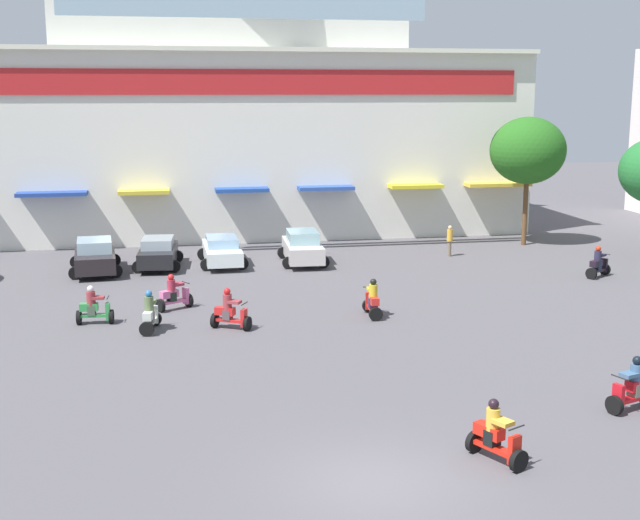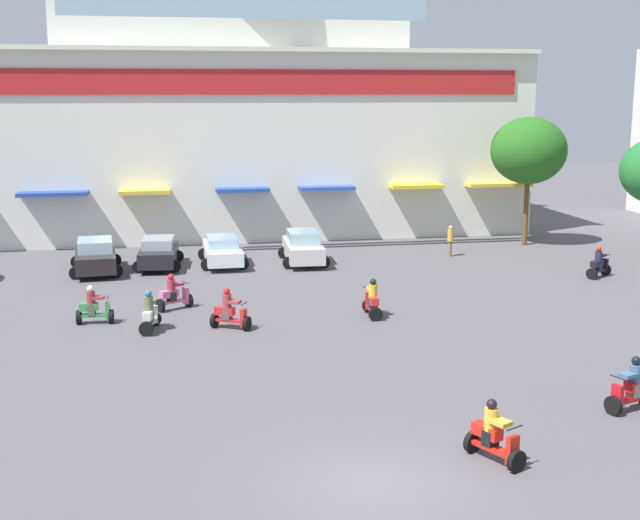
{
  "view_description": "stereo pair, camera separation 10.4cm",
  "coord_description": "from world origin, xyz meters",
  "px_view_note": "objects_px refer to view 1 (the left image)",
  "views": [
    {
      "loc": [
        -4.31,
        -16.58,
        8.41
      ],
      "look_at": [
        2.0,
        16.67,
        1.61
      ],
      "focal_mm": 47.42,
      "sensor_mm": 36.0,
      "label": 1
    },
    {
      "loc": [
        -4.21,
        -16.6,
        8.41
      ],
      "look_at": [
        2.0,
        16.67,
        1.61
      ],
      "focal_mm": 47.42,
      "sensor_mm": 36.0,
      "label": 2
    }
  ],
  "objects_px": {
    "scooter_rider_0": "(230,313)",
    "scooter_rider_7": "(496,436)",
    "parked_car_1": "(158,253)",
    "parked_car_3": "(303,247)",
    "scooter_rider_3": "(94,308)",
    "scooter_rider_9": "(373,301)",
    "parked_car_0": "(95,256)",
    "scooter_rider_4": "(598,264)",
    "scooter_rider_6": "(633,388)",
    "scooter_rider_1": "(174,295)",
    "plaza_tree_3": "(528,151)",
    "parked_car_2": "(222,250)",
    "scooter_rider_2": "(150,315)",
    "pedestrian_0": "(450,239)"
  },
  "relations": [
    {
      "from": "parked_car_1",
      "to": "parked_car_2",
      "type": "xyz_separation_m",
      "value": [
        3.09,
        0.14,
        -0.03
      ]
    },
    {
      "from": "scooter_rider_7",
      "to": "scooter_rider_1",
      "type": "bearing_deg",
      "value": 114.5
    },
    {
      "from": "plaza_tree_3",
      "to": "parked_car_2",
      "type": "relative_size",
      "value": 1.59
    },
    {
      "from": "parked_car_1",
      "to": "scooter_rider_7",
      "type": "bearing_deg",
      "value": -72.16
    },
    {
      "from": "parked_car_2",
      "to": "scooter_rider_0",
      "type": "xyz_separation_m",
      "value": [
        -0.57,
        -11.54,
        -0.11
      ]
    },
    {
      "from": "scooter_rider_0",
      "to": "scooter_rider_2",
      "type": "distance_m",
      "value": 2.82
    },
    {
      "from": "scooter_rider_6",
      "to": "scooter_rider_2",
      "type": "bearing_deg",
      "value": 141.57
    },
    {
      "from": "parked_car_3",
      "to": "scooter_rider_3",
      "type": "relative_size",
      "value": 2.97
    },
    {
      "from": "scooter_rider_0",
      "to": "scooter_rider_6",
      "type": "bearing_deg",
      "value": -44.87
    },
    {
      "from": "plaza_tree_3",
      "to": "parked_car_2",
      "type": "xyz_separation_m",
      "value": [
        -16.88,
        -2.37,
        -4.48
      ]
    },
    {
      "from": "plaza_tree_3",
      "to": "scooter_rider_9",
      "type": "height_order",
      "value": "plaza_tree_3"
    },
    {
      "from": "scooter_rider_0",
      "to": "scooter_rider_4",
      "type": "xyz_separation_m",
      "value": [
        17.31,
        5.46,
        -0.0
      ]
    },
    {
      "from": "scooter_rider_0",
      "to": "parked_car_1",
      "type": "bearing_deg",
      "value": 102.45
    },
    {
      "from": "scooter_rider_3",
      "to": "scooter_rider_4",
      "type": "xyz_separation_m",
      "value": [
        22.15,
        3.86,
        0.01
      ]
    },
    {
      "from": "parked_car_1",
      "to": "scooter_rider_4",
      "type": "height_order",
      "value": "scooter_rider_4"
    },
    {
      "from": "parked_car_3",
      "to": "scooter_rider_3",
      "type": "height_order",
      "value": "parked_car_3"
    },
    {
      "from": "scooter_rider_3",
      "to": "scooter_rider_4",
      "type": "height_order",
      "value": "scooter_rider_4"
    },
    {
      "from": "parked_car_0",
      "to": "parked_car_3",
      "type": "relative_size",
      "value": 1.02
    },
    {
      "from": "scooter_rider_0",
      "to": "scooter_rider_9",
      "type": "height_order",
      "value": "same"
    },
    {
      "from": "plaza_tree_3",
      "to": "scooter_rider_1",
      "type": "bearing_deg",
      "value": -151.03
    },
    {
      "from": "plaza_tree_3",
      "to": "parked_car_3",
      "type": "bearing_deg",
      "value": -167.99
    },
    {
      "from": "parked_car_0",
      "to": "scooter_rider_7",
      "type": "bearing_deg",
      "value": -65.43
    },
    {
      "from": "scooter_rider_6",
      "to": "scooter_rider_0",
      "type": "bearing_deg",
      "value": 135.13
    },
    {
      "from": "parked_car_1",
      "to": "scooter_rider_9",
      "type": "height_order",
      "value": "scooter_rider_9"
    },
    {
      "from": "scooter_rider_2",
      "to": "pedestrian_0",
      "type": "height_order",
      "value": "pedestrian_0"
    },
    {
      "from": "scooter_rider_1",
      "to": "scooter_rider_2",
      "type": "xyz_separation_m",
      "value": [
        -0.88,
        -2.94,
        0.03
      ]
    },
    {
      "from": "scooter_rider_0",
      "to": "scooter_rider_4",
      "type": "distance_m",
      "value": 18.16
    },
    {
      "from": "parked_car_0",
      "to": "scooter_rider_1",
      "type": "distance_m",
      "value": 8.36
    },
    {
      "from": "scooter_rider_4",
      "to": "scooter_rider_6",
      "type": "xyz_separation_m",
      "value": [
        -7.39,
        -15.34,
        0.01
      ]
    },
    {
      "from": "scooter_rider_3",
      "to": "scooter_rider_9",
      "type": "relative_size",
      "value": 0.96
    },
    {
      "from": "parked_car_3",
      "to": "scooter_rider_0",
      "type": "distance_m",
      "value": 12.04
    },
    {
      "from": "scooter_rider_0",
      "to": "scooter_rider_7",
      "type": "xyz_separation_m",
      "value": [
        5.08,
        -12.22,
        0.01
      ]
    },
    {
      "from": "scooter_rider_4",
      "to": "scooter_rider_1",
      "type": "bearing_deg",
      "value": -173.21
    },
    {
      "from": "parked_car_3",
      "to": "plaza_tree_3",
      "type": "bearing_deg",
      "value": 12.01
    },
    {
      "from": "parked_car_0",
      "to": "scooter_rider_7",
      "type": "xyz_separation_m",
      "value": [
        10.51,
        -22.99,
        -0.18
      ]
    },
    {
      "from": "scooter_rider_6",
      "to": "scooter_rider_4",
      "type": "bearing_deg",
      "value": 64.26
    },
    {
      "from": "parked_car_2",
      "to": "pedestrian_0",
      "type": "height_order",
      "value": "pedestrian_0"
    },
    {
      "from": "plaza_tree_3",
      "to": "scooter_rider_4",
      "type": "distance_m",
      "value": 9.61
    },
    {
      "from": "scooter_rider_9",
      "to": "pedestrian_0",
      "type": "xyz_separation_m",
      "value": [
        6.85,
        10.84,
        0.3
      ]
    },
    {
      "from": "scooter_rider_0",
      "to": "scooter_rider_3",
      "type": "xyz_separation_m",
      "value": [
        -4.84,
        1.6,
        -0.01
      ]
    },
    {
      "from": "scooter_rider_4",
      "to": "scooter_rider_9",
      "type": "relative_size",
      "value": 0.98
    },
    {
      "from": "parked_car_1",
      "to": "scooter_rider_4",
      "type": "distance_m",
      "value": 20.7
    },
    {
      "from": "parked_car_1",
      "to": "plaza_tree_3",
      "type": "bearing_deg",
      "value": 7.18
    },
    {
      "from": "parked_car_0",
      "to": "scooter_rider_4",
      "type": "relative_size",
      "value": 2.98
    },
    {
      "from": "plaza_tree_3",
      "to": "parked_car_2",
      "type": "height_order",
      "value": "plaza_tree_3"
    },
    {
      "from": "plaza_tree_3",
      "to": "scooter_rider_1",
      "type": "height_order",
      "value": "plaza_tree_3"
    },
    {
      "from": "scooter_rider_0",
      "to": "scooter_rider_6",
      "type": "xyz_separation_m",
      "value": [
        9.92,
        -9.87,
        0.01
      ]
    },
    {
      "from": "scooter_rider_7",
      "to": "pedestrian_0",
      "type": "distance_m",
      "value": 24.8
    },
    {
      "from": "scooter_rider_9",
      "to": "scooter_rider_7",
      "type": "bearing_deg",
      "value": -91.55
    },
    {
      "from": "parked_car_1",
      "to": "scooter_rider_0",
      "type": "height_order",
      "value": "scooter_rider_0"
    }
  ]
}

